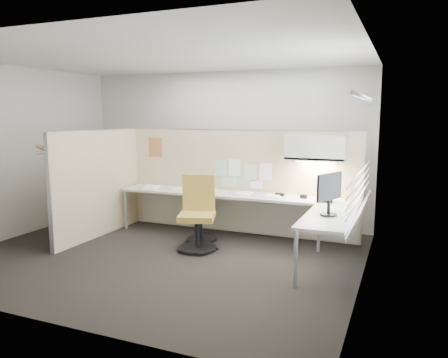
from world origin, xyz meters
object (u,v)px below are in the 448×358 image
at_px(chair_left, 197,215).
at_px(monitor, 329,191).
at_px(desk, 250,204).
at_px(chair_right, 201,215).
at_px(phone, 325,198).

relative_size(chair_left, monitor, 2.02).
bearing_deg(monitor, desk, 81.00).
bearing_deg(desk, chair_left, -131.78).
relative_size(desk, monitor, 7.33).
xyz_separation_m(chair_right, phone, (1.92, 0.26, 0.37)).
height_order(desk, chair_left, chair_left).
bearing_deg(desk, monitor, -32.44).
bearing_deg(desk, phone, 2.19).
xyz_separation_m(monitor, phone, (-0.19, 0.92, -0.26)).
xyz_separation_m(desk, phone, (1.18, 0.04, 0.18)).
distance_m(chair_left, chair_right, 0.49).
bearing_deg(chair_right, chair_left, -87.84).
distance_m(desk, chair_right, 0.80).
xyz_separation_m(desk, chair_right, (-0.75, -0.21, -0.19)).
relative_size(monitor, phone, 2.54).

